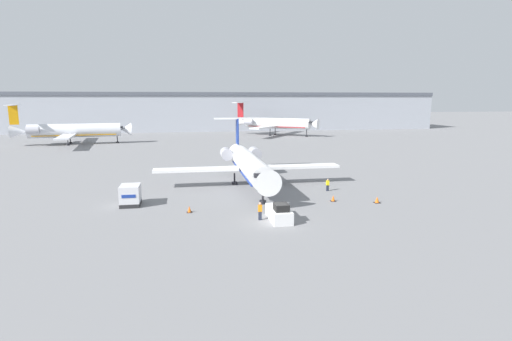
% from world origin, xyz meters
% --- Properties ---
extents(ground_plane, '(600.00, 600.00, 0.00)m').
position_xyz_m(ground_plane, '(0.00, 0.00, 0.00)').
color(ground_plane, slate).
extents(terminal_building, '(180.00, 16.80, 14.50)m').
position_xyz_m(terminal_building, '(0.00, 120.00, 7.28)').
color(terminal_building, '#9EA3AD').
rests_on(terminal_building, ground).
extents(airplane_main, '(26.51, 26.72, 8.99)m').
position_xyz_m(airplane_main, '(-0.06, 17.88, 3.16)').
color(airplane_main, white).
rests_on(airplane_main, ground).
extents(pushback_tug, '(1.95, 4.51, 1.96)m').
position_xyz_m(pushback_tug, '(0.40, 0.77, 0.74)').
color(pushback_tug, silver).
rests_on(pushback_tug, ground).
extents(luggage_cart, '(2.18, 2.90, 2.40)m').
position_xyz_m(luggage_cart, '(-15.20, 9.27, 1.20)').
color(luggage_cart, '#232326').
rests_on(luggage_cart, ground).
extents(worker_near_tug, '(0.40, 0.26, 1.83)m').
position_xyz_m(worker_near_tug, '(-1.49, 1.18, 0.97)').
color(worker_near_tug, '#232838').
rests_on(worker_near_tug, ground).
extents(worker_by_wing, '(0.40, 0.24, 1.63)m').
position_xyz_m(worker_by_wing, '(9.79, 12.36, 0.85)').
color(worker_by_wing, '#232838').
rests_on(worker_by_wing, ground).
extents(traffic_cone_left, '(0.58, 0.58, 0.71)m').
position_xyz_m(traffic_cone_left, '(-8.55, 5.16, 0.34)').
color(traffic_cone_left, black).
rests_on(traffic_cone_left, ground).
extents(traffic_cone_right, '(0.59, 0.59, 0.75)m').
position_xyz_m(traffic_cone_right, '(8.55, 7.01, 0.36)').
color(traffic_cone_right, black).
rests_on(traffic_cone_right, ground).
extents(traffic_cone_mid, '(0.70, 0.70, 0.76)m').
position_xyz_m(traffic_cone_mid, '(13.40, 5.39, 0.36)').
color(traffic_cone_mid, black).
rests_on(traffic_cone_mid, ground).
extents(airplane_parked_far_left, '(26.98, 27.87, 10.91)m').
position_xyz_m(airplane_parked_far_left, '(20.62, 93.11, 4.09)').
color(airplane_parked_far_left, white).
rests_on(airplane_parked_far_left, ground).
extents(airplane_parked_far_right, '(30.17, 33.50, 10.65)m').
position_xyz_m(airplane_parked_far_right, '(-38.81, 76.65, 3.74)').
color(airplane_parked_far_right, silver).
rests_on(airplane_parked_far_right, ground).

